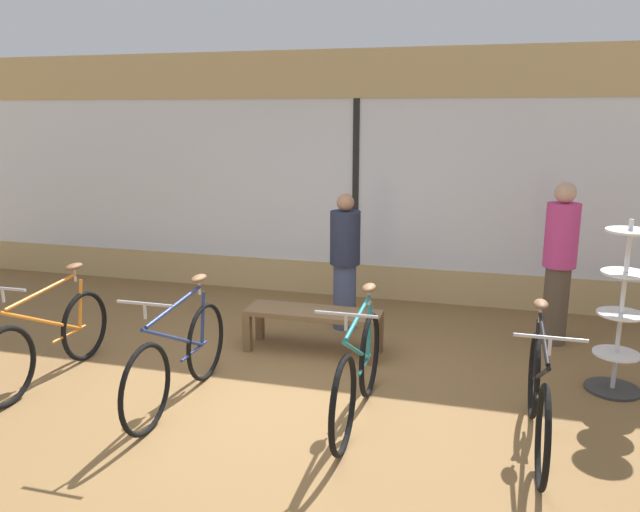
% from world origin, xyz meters
% --- Properties ---
extents(ground_plane, '(24.00, 24.00, 0.00)m').
position_xyz_m(ground_plane, '(0.00, 0.00, 0.00)').
color(ground_plane, olive).
extents(shop_back_wall, '(12.00, 0.08, 3.20)m').
position_xyz_m(shop_back_wall, '(0.00, 3.24, 1.64)').
color(shop_back_wall, tan).
rests_on(shop_back_wall, ground_plane).
extents(bicycle_far_left, '(0.46, 1.77, 1.03)m').
position_xyz_m(bicycle_far_left, '(-2.13, -0.14, 0.39)').
color(bicycle_far_left, black).
rests_on(bicycle_far_left, ground_plane).
extents(bicycle_left, '(0.46, 1.77, 1.04)m').
position_xyz_m(bicycle_left, '(-0.76, -0.24, 0.40)').
color(bicycle_left, black).
rests_on(bicycle_left, ground_plane).
extents(bicycle_right, '(0.46, 1.74, 1.05)m').
position_xyz_m(bicycle_right, '(0.77, -0.14, 0.41)').
color(bicycle_right, black).
rests_on(bicycle_right, ground_plane).
extents(bicycle_far_right, '(0.46, 1.72, 1.03)m').
position_xyz_m(bicycle_far_right, '(2.13, -0.18, 0.39)').
color(bicycle_far_right, black).
rests_on(bicycle_far_right, ground_plane).
extents(accessory_rack, '(0.48, 0.48, 1.56)m').
position_xyz_m(accessory_rack, '(2.86, 1.00, 0.64)').
color(accessory_rack, '#333333').
rests_on(accessory_rack, ground_plane).
extents(display_bench, '(1.40, 0.44, 0.44)m').
position_xyz_m(display_bench, '(0.01, 1.18, 0.36)').
color(display_bench, brown).
rests_on(display_bench, ground_plane).
extents(customer_near_rack, '(0.47, 0.47, 1.74)m').
position_xyz_m(customer_near_rack, '(2.44, 2.11, 0.92)').
color(customer_near_rack, brown).
rests_on(customer_near_rack, ground_plane).
extents(customer_by_window, '(0.47, 0.47, 1.56)m').
position_xyz_m(customer_by_window, '(0.16, 1.98, 0.81)').
color(customer_by_window, '#424C6B').
rests_on(customer_by_window, ground_plane).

